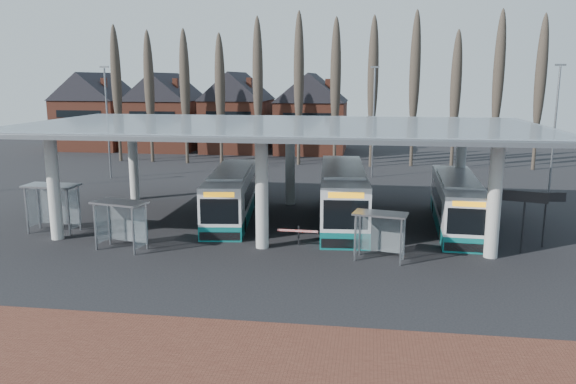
# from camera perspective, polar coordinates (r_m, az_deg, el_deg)

# --- Properties ---
(ground) EXTENTS (140.00, 140.00, 0.00)m
(ground) POSITION_cam_1_polar(r_m,az_deg,el_deg) (28.53, -3.57, -7.09)
(ground) COLOR black
(ground) RESTS_ON ground
(station_canopy) EXTENTS (32.00, 16.00, 6.34)m
(station_canopy) POSITION_cam_1_polar(r_m,az_deg,el_deg) (35.09, -1.03, 5.91)
(station_canopy) COLOR silver
(station_canopy) RESTS_ON ground
(poplar_row) EXTENTS (45.10, 1.10, 14.50)m
(poplar_row) POSITION_cam_1_polar(r_m,az_deg,el_deg) (59.74, 2.86, 11.14)
(poplar_row) COLOR #473D33
(poplar_row) RESTS_ON ground
(townhouse_row) EXTENTS (36.80, 10.30, 12.25)m
(townhouse_row) POSITION_cam_1_polar(r_m,az_deg,el_deg) (73.70, -8.77, 8.87)
(townhouse_row) COLOR brown
(townhouse_row) RESTS_ON ground
(lamp_post_a) EXTENTS (0.80, 0.16, 10.17)m
(lamp_post_a) POSITION_cam_1_polar(r_m,az_deg,el_deg) (54.04, -17.87, 6.93)
(lamp_post_a) COLOR slate
(lamp_post_a) RESTS_ON ground
(lamp_post_b) EXTENTS (0.80, 0.16, 10.17)m
(lamp_post_b) POSITION_cam_1_polar(r_m,az_deg,el_deg) (52.61, 8.67, 7.24)
(lamp_post_b) COLOR slate
(lamp_post_b) RESTS_ON ground
(lamp_post_c) EXTENTS (0.80, 0.16, 10.17)m
(lamp_post_c) POSITION_cam_1_polar(r_m,az_deg,el_deg) (48.81, 25.47, 5.96)
(lamp_post_c) COLOR slate
(lamp_post_c) RESTS_ON ground
(bus_1) EXTENTS (3.84, 11.76, 3.21)m
(bus_1) POSITION_cam_1_polar(r_m,az_deg,el_deg) (37.28, -5.72, -0.30)
(bus_1) COLOR white
(bus_1) RESTS_ON ground
(bus_2) EXTENTS (3.63, 12.93, 3.55)m
(bus_2) POSITION_cam_1_polar(r_m,az_deg,el_deg) (36.30, 5.57, -0.36)
(bus_2) COLOR white
(bus_2) RESTS_ON ground
(bus_3) EXTENTS (2.94, 11.38, 3.13)m
(bus_3) POSITION_cam_1_polar(r_m,az_deg,el_deg) (36.33, 16.75, -1.10)
(bus_3) COLOR white
(bus_3) RESTS_ON ground
(shelter_0) EXTENTS (3.13, 1.59, 2.89)m
(shelter_0) POSITION_cam_1_polar(r_m,az_deg,el_deg) (36.40, -22.71, -0.48)
(shelter_0) COLOR gray
(shelter_0) RESTS_ON ground
(shelter_1) EXTENTS (3.11, 2.05, 2.66)m
(shelter_1) POSITION_cam_1_polar(r_m,az_deg,el_deg) (31.37, -16.54, -2.17)
(shelter_1) COLOR gray
(shelter_1) RESTS_ON ground
(shelter_2) EXTENTS (2.88, 1.85, 2.47)m
(shelter_2) POSITION_cam_1_polar(r_m,az_deg,el_deg) (28.74, 9.39, -3.35)
(shelter_2) COLOR gray
(shelter_2) RESTS_ON ground
(info_sign_0) EXTENTS (2.18, 0.72, 3.32)m
(info_sign_0) POSITION_cam_1_polar(r_m,az_deg,el_deg) (31.69, 22.94, -0.89)
(info_sign_0) COLOR black
(info_sign_0) RESTS_ON ground
(info_sign_1) EXTENTS (2.05, 0.38, 3.06)m
(info_sign_1) POSITION_cam_1_polar(r_m,az_deg,el_deg) (33.34, 24.75, -0.86)
(info_sign_1) COLOR black
(info_sign_1) RESTS_ON ground
(barrier) EXTENTS (2.22, 0.64, 1.11)m
(barrier) POSITION_cam_1_polar(r_m,az_deg,el_deg) (30.64, 1.00, -4.08)
(barrier) COLOR black
(barrier) RESTS_ON ground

